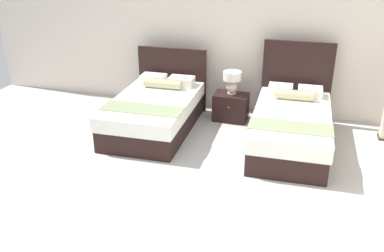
{
  "coord_description": "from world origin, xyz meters",
  "views": [
    {
      "loc": [
        1.26,
        -3.9,
        2.91
      ],
      "look_at": [
        -0.04,
        0.59,
        0.8
      ],
      "focal_mm": 39.81,
      "sensor_mm": 36.0,
      "label": 1
    }
  ],
  "objects_px": {
    "bed_near_window": "(155,111)",
    "nightstand": "(231,107)",
    "table_lamp": "(232,80)",
    "bed_near_corner": "(291,125)"
  },
  "relations": [
    {
      "from": "bed_near_window",
      "to": "nightstand",
      "type": "xyz_separation_m",
      "value": [
        1.1,
        0.71,
        -0.08
      ]
    },
    {
      "from": "nightstand",
      "to": "table_lamp",
      "type": "xyz_separation_m",
      "value": [
        0.0,
        0.02,
        0.48
      ]
    },
    {
      "from": "bed_near_window",
      "to": "bed_near_corner",
      "type": "distance_m",
      "value": 2.15
    },
    {
      "from": "bed_near_corner",
      "to": "nightstand",
      "type": "height_order",
      "value": "bed_near_corner"
    },
    {
      "from": "bed_near_window",
      "to": "table_lamp",
      "type": "xyz_separation_m",
      "value": [
        1.1,
        0.73,
        0.4
      ]
    },
    {
      "from": "bed_near_corner",
      "to": "nightstand",
      "type": "distance_m",
      "value": 1.26
    },
    {
      "from": "table_lamp",
      "to": "bed_near_corner",
      "type": "bearing_deg",
      "value": -34.2
    },
    {
      "from": "nightstand",
      "to": "bed_near_corner",
      "type": "bearing_deg",
      "value": -33.44
    },
    {
      "from": "bed_near_corner",
      "to": "nightstand",
      "type": "bearing_deg",
      "value": 146.56
    },
    {
      "from": "bed_near_window",
      "to": "bed_near_corner",
      "type": "height_order",
      "value": "bed_near_corner"
    }
  ]
}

